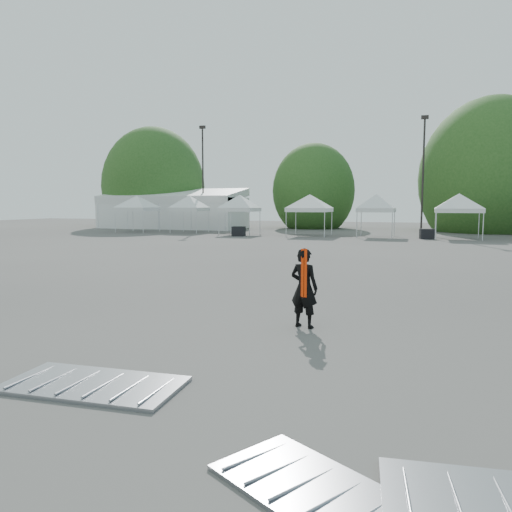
% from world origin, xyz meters
% --- Properties ---
extents(ground, '(120.00, 120.00, 0.00)m').
position_xyz_m(ground, '(0.00, 0.00, 0.00)').
color(ground, '#474442').
rests_on(ground, ground).
extents(marquee, '(15.00, 6.25, 4.23)m').
position_xyz_m(marquee, '(-22.00, 35.00, 1.97)').
color(marquee, silver).
rests_on(marquee, ground).
extents(light_pole_west, '(0.60, 0.25, 10.30)m').
position_xyz_m(light_pole_west, '(-18.00, 34.00, 5.77)').
color(light_pole_west, black).
rests_on(light_pole_west, ground).
extents(light_pole_east, '(0.60, 0.25, 9.80)m').
position_xyz_m(light_pole_east, '(3.00, 32.00, 5.52)').
color(light_pole_east, black).
rests_on(light_pole_east, ground).
extents(tree_far_w, '(4.80, 4.80, 7.30)m').
position_xyz_m(tree_far_w, '(-26.00, 38.00, 4.54)').
color(tree_far_w, '#382314').
rests_on(tree_far_w, ground).
extents(tree_mid_w, '(4.16, 4.16, 6.33)m').
position_xyz_m(tree_mid_w, '(-8.00, 40.00, 3.93)').
color(tree_mid_w, '#382314').
rests_on(tree_mid_w, ground).
extents(tree_mid_e, '(5.12, 5.12, 7.79)m').
position_xyz_m(tree_mid_e, '(9.00, 39.00, 4.84)').
color(tree_mid_e, '#382314').
rests_on(tree_mid_e, ground).
extents(tent_a, '(4.36, 4.36, 3.88)m').
position_xyz_m(tent_a, '(-21.75, 27.80, 3.06)').
color(tent_a, silver).
rests_on(tent_a, ground).
extents(tent_b, '(3.93, 3.93, 3.88)m').
position_xyz_m(tent_b, '(-16.81, 28.52, 3.06)').
color(tent_b, silver).
rests_on(tent_b, ground).
extents(tent_c, '(4.08, 4.08, 3.88)m').
position_xyz_m(tent_c, '(-11.47, 27.21, 3.06)').
color(tent_c, silver).
rests_on(tent_c, ground).
extents(tent_d, '(4.61, 4.61, 3.88)m').
position_xyz_m(tent_d, '(-5.52, 27.39, 3.06)').
color(tent_d, silver).
rests_on(tent_d, ground).
extents(tent_e, '(3.96, 3.96, 3.88)m').
position_xyz_m(tent_e, '(-0.29, 27.59, 3.06)').
color(tent_e, silver).
rests_on(tent_e, ground).
extents(tent_f, '(4.66, 4.66, 3.88)m').
position_xyz_m(tent_f, '(5.61, 27.36, 3.06)').
color(tent_f, silver).
rests_on(tent_f, ground).
extents(man, '(0.69, 0.54, 1.67)m').
position_xyz_m(man, '(1.10, -2.07, 0.84)').
color(man, black).
rests_on(man, ground).
extents(barrier_left, '(2.56, 1.39, 0.08)m').
position_xyz_m(barrier_left, '(-0.92, -6.37, 0.04)').
color(barrier_left, gray).
rests_on(barrier_left, ground).
extents(barrier_mid, '(2.23, 1.88, 0.06)m').
position_xyz_m(barrier_mid, '(2.65, -7.95, 0.03)').
color(barrier_mid, gray).
rests_on(barrier_mid, ground).
extents(crate_west, '(1.07, 0.88, 0.77)m').
position_xyz_m(crate_west, '(-10.76, 25.06, 0.39)').
color(crate_west, black).
rests_on(crate_west, ground).
extents(crate_mid, '(1.09, 0.92, 0.75)m').
position_xyz_m(crate_mid, '(3.47, 26.54, 0.37)').
color(crate_mid, black).
rests_on(crate_mid, ground).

